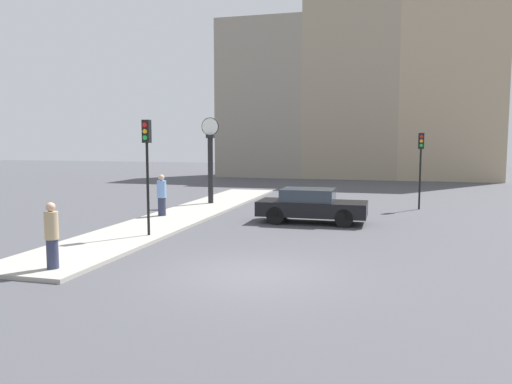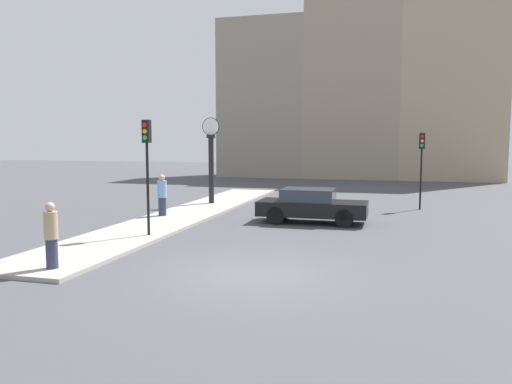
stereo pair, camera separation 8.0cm
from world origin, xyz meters
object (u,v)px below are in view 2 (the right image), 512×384
object	(u,v)px
street_clock	(211,159)
traffic_light_far	(422,155)
pedestrian_tan_coat	(51,235)
pedestrian_blue_stripe	(162,195)
sedan_car	(311,205)
traffic_light_near	(147,153)

from	to	relation	value
street_clock	traffic_light_far	bearing A→B (deg)	6.41
pedestrian_tan_coat	pedestrian_blue_stripe	xyz separation A→B (m)	(-1.27, 8.82, 0.04)
pedestrian_blue_stripe	traffic_light_far	bearing A→B (deg)	28.15
street_clock	sedan_car	bearing A→B (deg)	-35.46
traffic_light_near	street_clock	size ratio (longest dim) A/B	0.89
traffic_light_near	street_clock	world-z (taller)	street_clock
pedestrian_tan_coat	street_clock	bearing A→B (deg)	93.22
sedan_car	pedestrian_tan_coat	xyz separation A→B (m)	(-5.04, -9.28, 0.24)
traffic_light_near	pedestrian_blue_stripe	world-z (taller)	traffic_light_near
traffic_light_far	traffic_light_near	bearing A→B (deg)	-132.95
traffic_light_near	pedestrian_blue_stripe	size ratio (longest dim) A/B	2.21
sedan_car	street_clock	xyz separation A→B (m)	(-5.80, 4.13, 1.65)
traffic_light_near	pedestrian_tan_coat	xyz separation A→B (m)	(-0.24, -4.65, -1.93)
traffic_light_far	street_clock	bearing A→B (deg)	-173.59
sedan_car	pedestrian_blue_stripe	size ratio (longest dim) A/B	2.46
traffic_light_far	sedan_car	bearing A→B (deg)	-129.94
pedestrian_tan_coat	pedestrian_blue_stripe	size ratio (longest dim) A/B	0.95
sedan_car	traffic_light_near	xyz separation A→B (m)	(-4.80, -4.63, 2.16)
sedan_car	pedestrian_blue_stripe	xyz separation A→B (m)	(-6.31, -0.46, 0.28)
traffic_light_near	traffic_light_far	distance (m)	13.53
traffic_light_far	pedestrian_tan_coat	distance (m)	17.44
traffic_light_near	sedan_car	bearing A→B (deg)	43.95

